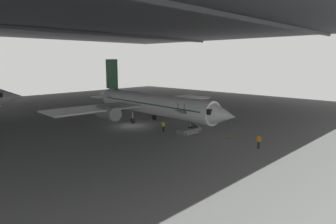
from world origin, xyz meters
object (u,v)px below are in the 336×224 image
object	(u,v)px
crew_worker_near_nose	(259,140)
traffic_cone_orange	(230,136)
boarding_stairs	(189,128)
crew_worker_by_stairs	(163,125)
airplane_main	(150,104)

from	to	relation	value
crew_worker_near_nose	traffic_cone_orange	xyz separation A→B (m)	(2.06, 5.22, -0.71)
boarding_stairs	traffic_cone_orange	bearing A→B (deg)	-73.02
crew_worker_by_stairs	traffic_cone_orange	bearing A→B (deg)	-67.87
airplane_main	boarding_stairs	world-z (taller)	airplane_main
boarding_stairs	crew_worker_near_nose	distance (m)	10.93
boarding_stairs	crew_worker_by_stairs	distance (m)	3.73
boarding_stairs	crew_worker_by_stairs	bearing A→B (deg)	120.40
crew_worker_near_nose	traffic_cone_orange	distance (m)	5.66
airplane_main	traffic_cone_orange	distance (m)	15.17
crew_worker_near_nose	traffic_cone_orange	size ratio (longest dim) A/B	2.91
airplane_main	traffic_cone_orange	world-z (taller)	airplane_main
crew_worker_near_nose	crew_worker_by_stairs	bearing A→B (deg)	96.33
airplane_main	crew_worker_near_nose	bearing A→B (deg)	-94.06
airplane_main	crew_worker_by_stairs	world-z (taller)	airplane_main
airplane_main	boarding_stairs	distance (m)	9.57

